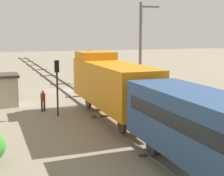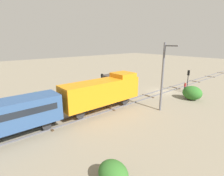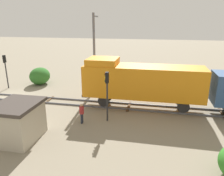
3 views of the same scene
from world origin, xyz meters
name	(u,v)px [view 3 (image 3 of 3)]	position (x,y,z in m)	size (l,w,h in m)	color
ground_plane	(12,98)	(0.00, 0.00, 0.00)	(154.50, 154.50, 0.00)	gray
railway_track	(12,97)	(0.00, 0.00, 0.07)	(2.40, 103.00, 0.16)	#595960
locomotive	(141,80)	(0.00, 13.96, 2.77)	(2.90, 11.60, 4.60)	orange
traffic_signal_near	(5,66)	(-3.20, -2.74, 2.88)	(0.32, 0.34, 4.13)	#262628
traffic_signal_mid	(107,88)	(3.40, 11.46, 2.95)	(0.32, 0.34, 4.25)	#262628
worker_by_signal	(82,112)	(4.20, 9.50, 1.00)	(0.38, 0.38, 1.70)	#262B38
catenary_mast	(94,51)	(-5.06, 8.04, 4.74)	(1.94, 0.28, 8.97)	#595960
relay_hut	(18,121)	(7.50, 5.95, 1.39)	(3.50, 2.90, 2.74)	#B2A893
bush_mid	(200,77)	(-10.50, 21.18, 0.80)	(2.20, 1.80, 1.60)	#306726
bush_far	(40,76)	(-5.63, 0.33, 1.11)	(3.05, 2.49, 2.22)	#2D6926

